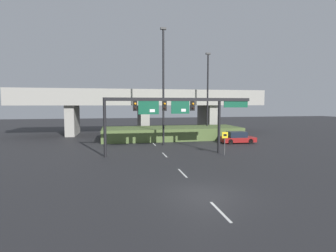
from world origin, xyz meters
name	(u,v)px	position (x,y,z in m)	size (l,w,h in m)	color
ground_plane	(204,195)	(0.00, 0.00, 0.00)	(160.00, 160.00, 0.00)	#262628
lane_markings	(159,149)	(0.00, 14.96, 0.00)	(0.14, 37.01, 0.01)	silver
signal_gantry	(174,109)	(0.99, 11.57, 4.53)	(14.69, 0.44, 5.59)	black
speed_limit_sign	(225,140)	(5.69, 10.14, 1.53)	(0.60, 0.11, 2.34)	#4C4C4C
highway_light_pole_near	(208,93)	(9.02, 24.23, 6.65)	(0.70, 0.36, 12.55)	black
highway_light_pole_far	(163,84)	(1.04, 17.72, 7.36)	(0.70, 0.36, 13.96)	black
overpass_bridge	(143,104)	(0.00, 31.09, 4.99)	(40.41, 8.32, 7.29)	gray
grass_embankment	(172,133)	(3.22, 22.94, 0.83)	(19.42, 6.42, 1.67)	#4C6033
parked_sedan_near_right	(238,138)	(10.61, 17.34, 0.67)	(4.38, 2.04, 1.46)	maroon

